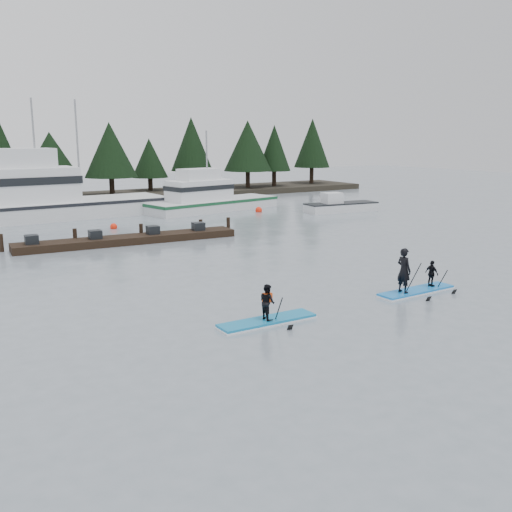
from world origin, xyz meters
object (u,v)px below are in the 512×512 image
fishing_boat_medium (210,205)px  paddleboard_solo (267,312)px  floating_dock (129,240)px  fishing_boat_large (44,209)px  paddleboard_duo (413,278)px

fishing_boat_medium → paddleboard_solo: fishing_boat_medium is taller
floating_dock → paddleboard_solo: 17.03m
fishing_boat_large → fishing_boat_medium: 13.49m
floating_dock → paddleboard_duo: bearing=-66.9°
fishing_boat_medium → paddleboard_duo: size_ratio=3.42×
floating_dock → paddleboard_solo: (-1.15, -16.99, 0.17)m
floating_dock → fishing_boat_medium: bearing=48.3°
paddleboard_duo → fishing_boat_medium: bearing=78.2°
floating_dock → paddleboard_solo: paddleboard_solo is taller
fishing_boat_large → fishing_boat_medium: bearing=-14.0°
fishing_boat_large → paddleboard_solo: size_ratio=5.17×
floating_dock → paddleboard_duo: (5.98, -16.97, 0.40)m
fishing_boat_medium → paddleboard_duo: (-5.26, -28.07, 0.11)m
fishing_boat_large → fishing_boat_medium: (13.24, -2.52, -0.27)m
fishing_boat_large → paddleboard_duo: bearing=-78.6°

